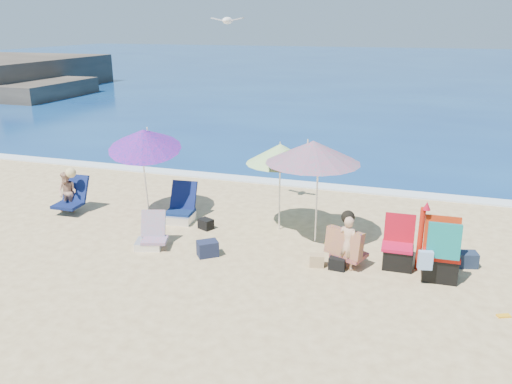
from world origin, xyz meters
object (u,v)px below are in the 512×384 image
(person_center, at_px, (347,242))
(umbrella_blue, at_px, (144,139))
(chair_rainbow, at_px, (151,238))
(camp_chair_left, at_px, (398,252))
(camp_chair_right, at_px, (440,258))
(seagull, at_px, (227,20))
(person_left, at_px, (69,192))
(umbrella_striped, at_px, (280,154))
(umbrella_turquoise, at_px, (313,152))
(furled_umbrella, at_px, (422,232))
(chair_navy, at_px, (181,211))

(person_center, bearing_deg, umbrella_blue, 165.18)
(chair_rainbow, xyz_separation_m, camp_chair_left, (4.53, 0.57, 0.10))
(camp_chair_right, relative_size, seagull, 1.40)
(camp_chair_left, height_order, person_left, person_left)
(camp_chair_left, xyz_separation_m, person_center, (-0.86, -0.30, 0.20))
(umbrella_striped, relative_size, person_center, 1.87)
(umbrella_turquoise, height_order, person_center, umbrella_turquoise)
(umbrella_striped, height_order, camp_chair_right, umbrella_striped)
(umbrella_blue, height_order, camp_chair_left, umbrella_blue)
(furled_umbrella, height_order, person_left, furled_umbrella)
(umbrella_striped, bearing_deg, chair_rainbow, -142.19)
(umbrella_striped, relative_size, furled_umbrella, 1.47)
(umbrella_blue, height_order, chair_rainbow, umbrella_blue)
(chair_navy, height_order, camp_chair_right, camp_chair_right)
(umbrella_turquoise, distance_m, person_center, 1.81)
(furled_umbrella, xyz_separation_m, person_center, (-1.21, -0.30, -0.21))
(chair_rainbow, bearing_deg, person_center, 4.22)
(umbrella_blue, bearing_deg, person_left, -169.98)
(umbrella_turquoise, relative_size, person_center, 2.39)
(furled_umbrella, xyz_separation_m, chair_rainbow, (-4.88, -0.58, -0.51))
(camp_chair_left, bearing_deg, umbrella_turquoise, 160.07)
(camp_chair_left, height_order, seagull, seagull)
(umbrella_blue, distance_m, chair_rainbow, 2.31)
(umbrella_striped, bearing_deg, umbrella_blue, -176.98)
(chair_navy, height_order, person_center, person_center)
(umbrella_striped, xyz_separation_m, chair_rainbow, (-2.09, -1.62, -1.43))
(furled_umbrella, distance_m, chair_rainbow, 4.94)
(umbrella_striped, bearing_deg, person_center, -40.61)
(chair_rainbow, bearing_deg, camp_chair_left, 7.19)
(furled_umbrella, height_order, chair_rainbow, furled_umbrella)
(chair_rainbow, height_order, camp_chair_left, camp_chair_left)
(umbrella_blue, xyz_separation_m, person_center, (4.52, -1.20, -1.26))
(chair_rainbow, bearing_deg, chair_navy, 92.60)
(umbrella_blue, xyz_separation_m, chair_rainbow, (0.85, -1.47, -1.56))
(camp_chair_right, distance_m, person_left, 7.92)
(person_center, height_order, person_left, person_left)
(umbrella_turquoise, relative_size, camp_chair_left, 2.58)
(umbrella_turquoise, bearing_deg, umbrella_striped, 149.55)
(chair_rainbow, relative_size, person_left, 0.68)
(person_left, distance_m, seagull, 5.16)
(umbrella_blue, xyz_separation_m, seagull, (1.73, 0.52, 2.39))
(furled_umbrella, bearing_deg, chair_navy, 170.14)
(furled_umbrella, distance_m, chair_navy, 5.04)
(umbrella_striped, xyz_separation_m, camp_chair_left, (2.43, -1.05, -1.33))
(umbrella_blue, relative_size, chair_rainbow, 3.01)
(person_left, bearing_deg, chair_navy, 6.32)
(chair_navy, xyz_separation_m, person_left, (-2.61, -0.29, 0.26))
(chair_navy, relative_size, chair_rainbow, 1.14)
(chair_rainbow, height_order, camp_chair_right, camp_chair_right)
(furled_umbrella, bearing_deg, umbrella_blue, 171.16)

